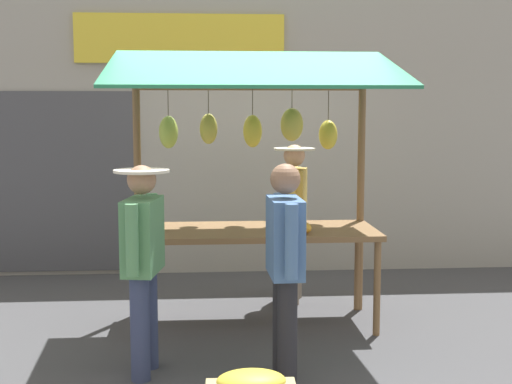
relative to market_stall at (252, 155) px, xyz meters
name	(u,v)px	position (x,y,z in m)	size (l,w,h in m)	color
ground_plane	(254,324)	(-0.01, 0.04, -1.55)	(40.00, 40.00, 0.00)	#424244
street_backdrop	(236,130)	(0.04, -2.16, 0.15)	(9.00, 0.30, 3.40)	#9E998E
market_stall	(252,155)	(0.00, 0.00, 0.00)	(2.50, 1.46, 2.50)	brown
vendor_with_sunhat	(294,210)	(-0.48, -0.71, -0.61)	(0.41, 0.67, 1.60)	#726656
shopper_with_shopping_bag	(285,258)	(-0.14, 1.40, -0.64)	(0.23, 0.68, 1.58)	#232328
shopper_with_ponytail	(143,254)	(0.87, 1.18, -0.64)	(0.40, 0.67, 1.55)	navy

